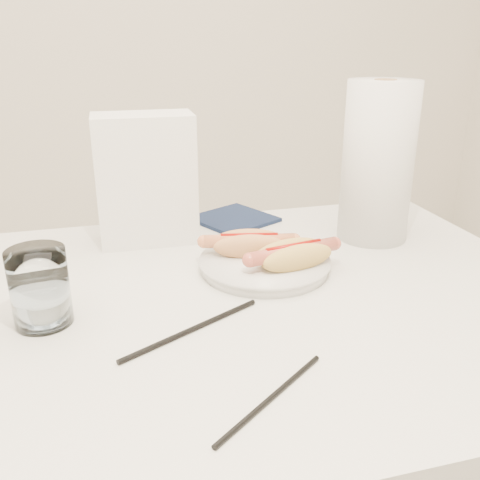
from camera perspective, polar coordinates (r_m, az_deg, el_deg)
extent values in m
cube|color=silver|center=(0.86, -4.06, -7.52)|extent=(1.20, 0.80, 0.04)
cylinder|color=silver|center=(1.50, 14.66, -11.18)|extent=(0.04, 0.04, 0.71)
cylinder|color=silver|center=(0.94, 2.62, -2.73)|extent=(0.27, 0.27, 0.02)
ellipsoid|color=tan|center=(0.94, 1.05, -0.71)|extent=(0.13, 0.06, 0.04)
ellipsoid|color=tan|center=(0.97, 0.93, -0.06)|extent=(0.13, 0.06, 0.04)
ellipsoid|color=tan|center=(0.96, 0.98, -0.94)|extent=(0.12, 0.07, 0.02)
cylinder|color=#D2774A|center=(0.95, 0.99, -0.07)|extent=(0.16, 0.06, 0.02)
cylinder|color=#990A05|center=(0.95, 0.99, 0.50)|extent=(0.10, 0.03, 0.01)
ellipsoid|color=#D9AE54|center=(0.90, 6.19, -1.89)|extent=(0.14, 0.06, 0.05)
ellipsoid|color=#D9AE54|center=(0.92, 5.20, -1.22)|extent=(0.14, 0.06, 0.05)
ellipsoid|color=#D9AE54|center=(0.91, 5.67, -2.16)|extent=(0.13, 0.07, 0.02)
cylinder|color=#BF5643|center=(0.91, 5.71, -1.22)|extent=(0.17, 0.06, 0.02)
cylinder|color=#990A05|center=(0.90, 5.73, -0.61)|extent=(0.10, 0.03, 0.01)
cylinder|color=silver|center=(0.81, -20.53, -4.73)|extent=(0.08, 0.08, 0.11)
cylinder|color=black|center=(0.76, -5.09, -9.43)|extent=(0.22, 0.12, 0.01)
cylinder|color=black|center=(0.64, 3.38, -16.36)|extent=(0.17, 0.13, 0.01)
cube|color=white|center=(1.06, -9.96, 6.37)|extent=(0.19, 0.11, 0.25)
cube|color=#111B35|center=(1.19, -0.65, 2.25)|extent=(0.20, 0.20, 0.01)
cylinder|color=silver|center=(1.09, 14.44, 7.99)|extent=(0.15, 0.15, 0.31)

